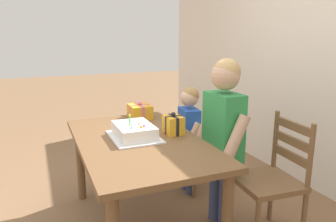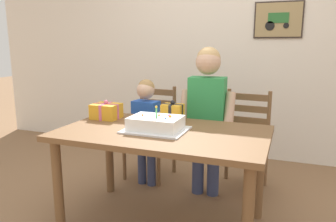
# 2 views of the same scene
# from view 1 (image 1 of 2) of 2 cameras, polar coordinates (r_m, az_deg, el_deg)

# --- Properties ---
(back_wall) EXTENTS (6.40, 0.11, 2.60)m
(back_wall) POSITION_cam_1_polar(r_m,az_deg,el_deg) (3.29, 26.53, 8.79)
(back_wall) COLOR silver
(back_wall) RESTS_ON ground
(dining_table) EXTENTS (1.49, 0.87, 0.74)m
(dining_table) POSITION_cam_1_polar(r_m,az_deg,el_deg) (2.43, -5.15, -7.13)
(dining_table) COLOR brown
(dining_table) RESTS_ON ground
(birthday_cake) EXTENTS (0.44, 0.34, 0.19)m
(birthday_cake) POSITION_cam_1_polar(r_m,az_deg,el_deg) (2.41, -6.00, -3.63)
(birthday_cake) COLOR silver
(birthday_cake) RESTS_ON dining_table
(gift_box_red_large) EXTENTS (0.17, 0.13, 0.17)m
(gift_box_red_large) POSITION_cam_1_polar(r_m,az_deg,el_deg) (2.50, 0.95, -2.45)
(gift_box_red_large) COLOR gold
(gift_box_red_large) RESTS_ON dining_table
(gift_box_beside_cake) EXTENTS (0.23, 0.19, 0.16)m
(gift_box_beside_cake) POSITION_cam_1_polar(r_m,az_deg,el_deg) (2.97, -4.98, -0.08)
(gift_box_beside_cake) COLOR gold
(gift_box_beside_cake) RESTS_ON dining_table
(chair_left) EXTENTS (0.44, 0.44, 0.92)m
(chair_left) POSITION_cam_1_polar(r_m,az_deg,el_deg) (3.21, 7.17, -5.21)
(chair_left) COLOR brown
(chair_left) RESTS_ON ground
(chair_right) EXTENTS (0.45, 0.45, 0.92)m
(chair_right) POSITION_cam_1_polar(r_m,az_deg,el_deg) (2.51, 17.89, -11.34)
(chair_right) COLOR brown
(chair_right) RESTS_ON ground
(child_older) EXTENTS (0.48, 0.28, 1.32)m
(child_older) POSITION_cam_1_polar(r_m,az_deg,el_deg) (2.47, 9.72, -2.86)
(child_older) COLOR #38426B
(child_older) RESTS_ON ground
(child_younger) EXTENTS (0.38, 0.23, 1.03)m
(child_younger) POSITION_cam_1_polar(r_m,az_deg,el_deg) (3.01, 3.70, -3.31)
(child_younger) COLOR #38426B
(child_younger) RESTS_ON ground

